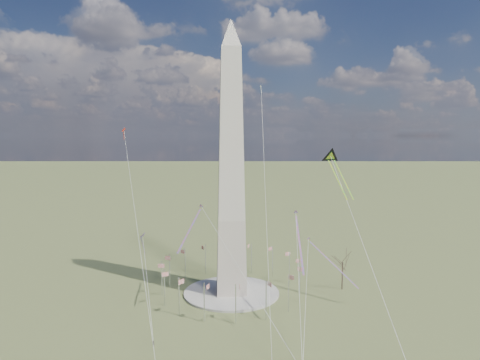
{
  "coord_description": "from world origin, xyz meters",
  "views": [
    {
      "loc": [
        -8.06,
        -156.22,
        59.5
      ],
      "look_at": [
        3.25,
        0.0,
        43.26
      ],
      "focal_mm": 32.0,
      "sensor_mm": 36.0,
      "label": 1
    }
  ],
  "objects": [
    {
      "name": "washington_monument",
      "position": [
        0.0,
        0.0,
        47.95
      ],
      "size": [
        15.56,
        15.56,
        100.0
      ],
      "color": "beige",
      "rests_on": "plaza"
    },
    {
      "name": "kite_streamer_mid",
      "position": [
        -13.8,
        -8.86,
        29.39
      ],
      "size": [
        8.74,
        18.54,
        13.48
      ],
      "rotation": [
        0.0,
        0.0,
        2.74
      ],
      "color": "red",
      "rests_on": "ground"
    },
    {
      "name": "plaza",
      "position": [
        0.0,
        0.0,
        0.4
      ],
      "size": [
        36.0,
        36.0,
        0.8
      ],
      "primitive_type": "cylinder",
      "color": "#A8A599",
      "rests_on": "ground"
    },
    {
      "name": "ground",
      "position": [
        0.0,
        0.0,
        0.0
      ],
      "size": [
        2000.0,
        2000.0,
        0.0
      ],
      "primitive_type": "plane",
      "color": "#445329",
      "rests_on": "ground"
    },
    {
      "name": "person_west",
      "position": [
        -24.23,
        -38.96,
        0.77
      ],
      "size": [
        0.77,
        0.61,
        1.54
      ],
      "primitive_type": "imported",
      "rotation": [
        0.0,
        0.0,
        3.1
      ],
      "color": "gray",
      "rests_on": "ground"
    },
    {
      "name": "kite_small_red",
      "position": [
        -44.38,
        30.54,
        61.59
      ],
      "size": [
        1.96,
        1.71,
        5.07
      ],
      "rotation": [
        0.0,
        0.0,
        3.22
      ],
      "color": "red",
      "rests_on": "ground"
    },
    {
      "name": "kite_streamer_left",
      "position": [
        21.93,
        -15.76,
        26.95
      ],
      "size": [
        3.54,
        23.93,
        16.43
      ],
      "rotation": [
        0.0,
        0.0,
        3.05
      ],
      "color": "red",
      "rests_on": "ground"
    },
    {
      "name": "kite_streamer_right",
      "position": [
        34.34,
        -5.08,
        15.54
      ],
      "size": [
        15.49,
        17.53,
        15.18
      ],
      "rotation": [
        0.0,
        0.0,
        3.86
      ],
      "color": "red",
      "rests_on": "ground"
    },
    {
      "name": "kite_small_white",
      "position": [
        16.16,
        43.55,
        82.3
      ],
      "size": [
        1.27,
        1.89,
        4.04
      ],
      "rotation": [
        0.0,
        0.0,
        2.53
      ],
      "color": "white",
      "rests_on": "ground"
    },
    {
      "name": "flagpole_ring",
      "position": [
        -0.0,
        -0.0,
        7.27
      ],
      "size": [
        54.4,
        54.4,
        13.0
      ],
      "color": "silver",
      "rests_on": "ground"
    },
    {
      "name": "kite_diamond_purple",
      "position": [
        -33.23,
        3.53,
        21.21
      ],
      "size": [
        1.71,
        2.75,
        8.69
      ],
      "rotation": [
        0.0,
        0.0,
        2.7
      ],
      "color": "#3E1768",
      "rests_on": "ground"
    },
    {
      "name": "kite_delta_black",
      "position": [
        39.3,
        6.06,
        50.58
      ],
      "size": [
        8.12,
        21.57,
        17.77
      ],
      "rotation": [
        0.0,
        0.0,
        3.24
      ],
      "color": "black",
      "rests_on": "ground"
    },
    {
      "name": "tree_near",
      "position": [
        43.18,
        1.46,
        11.75
      ],
      "size": [
        9.41,
        9.41,
        16.47
      ],
      "color": "#4D382F",
      "rests_on": "ground"
    }
  ]
}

